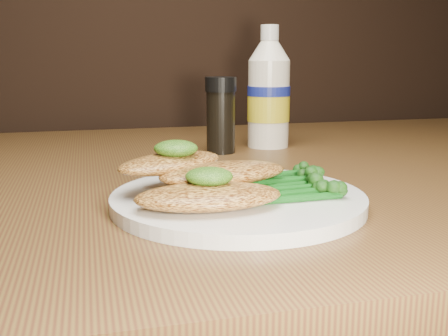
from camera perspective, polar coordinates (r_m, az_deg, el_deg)
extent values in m
cylinder|color=white|center=(0.52, 1.49, -3.39)|extent=(0.24, 0.24, 0.01)
ellipsoid|color=gold|center=(0.46, -1.65, -3.04)|extent=(0.13, 0.07, 0.02)
ellipsoid|color=gold|center=(0.51, -0.05, -0.53)|extent=(0.14, 0.09, 0.02)
ellipsoid|color=gold|center=(0.53, -5.68, 0.56)|extent=(0.13, 0.11, 0.02)
ellipsoid|color=black|center=(0.47, -1.60, -0.90)|extent=(0.05, 0.05, 0.02)
ellipsoid|color=black|center=(0.53, -5.15, 2.08)|extent=(0.05, 0.05, 0.02)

